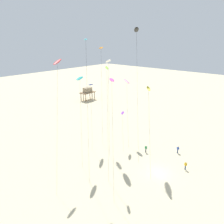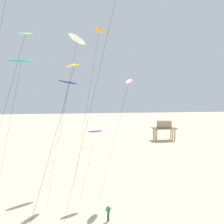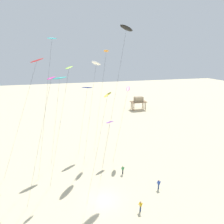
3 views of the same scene
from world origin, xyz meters
TOP-DOWN VIEW (x-y plane):
  - ground_plane at (0.00, 0.00)m, footprint 260.00×260.00m
  - kite_yellow at (1.63, 4.09)m, footprint 5.24×5.04m
  - kite_magenta at (-6.48, 5.97)m, footprint 5.55×5.52m
  - kite_black at (6.82, 10.80)m, footprint 8.17×7.54m
  - kite_purple at (3.99, 11.78)m, footprint 3.12×2.75m
  - kite_red at (-9.13, 16.14)m, footprint 8.36×7.56m
  - kite_navy at (0.62, 18.27)m, footprint 4.46×3.97m
  - kite_pink at (8.66, 14.27)m, footprint 5.47×5.71m
  - kite_white at (1.96, 14.23)m, footprint 5.13×5.20m
  - kite_cyan at (-6.03, 12.04)m, footprint 5.18×4.86m
  - kite_lime at (-3.67, 9.53)m, footprint 5.41×5.27m
  - kite_teal at (-5.11, 15.16)m, footprint 4.56×4.01m
  - kite_orange at (5.20, 19.31)m, footprint 5.04×5.15m
  - kite_flyer_nearest at (9.22, 0.15)m, footprint 0.72×0.73m
  - kite_flyer_middle at (4.87, 5.71)m, footprint 0.71×0.72m
  - kite_flyer_furthest at (4.45, -3.48)m, footprint 0.58×0.61m
  - stilt_house at (24.88, 46.28)m, footprint 6.20×3.56m

SIDE VIEW (x-z plane):
  - ground_plane at x=0.00m, z-range 0.00..0.00m
  - kite_flyer_nearest at x=9.22m, z-range 0.06..1.73m
  - kite_flyer_middle at x=4.87m, z-range 0.06..1.73m
  - kite_flyer_furthest at x=4.45m, z-range 0.06..1.73m
  - stilt_house at x=24.88m, z-range 1.18..6.37m
  - kite_purple at x=3.99m, z-range 3.93..12.37m
  - kite_navy at x=0.62m, z-range 6.86..21.60m
  - kite_pink at x=8.66m, z-range 6.82..21.76m
  - kite_yellow at x=1.63m, z-range 7.20..23.00m
  - kite_teal at x=-5.11m, z-range 8.24..25.40m
  - kite_magenta at x=-6.48m, z-range 8.45..26.62m
  - kite_lime at x=-3.67m, z-range 8.66..28.17m
  - kite_white at x=1.96m, z-range 9.40..29.74m
  - kite_red at x=-9.13m, z-range 9.47..30.21m
  - kite_orange at x=5.20m, z-range 10.64..33.03m
  - kite_cyan at x=-6.03m, z-range 11.01..35.05m
  - kite_black at x=6.82m, z-range 12.35..38.80m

